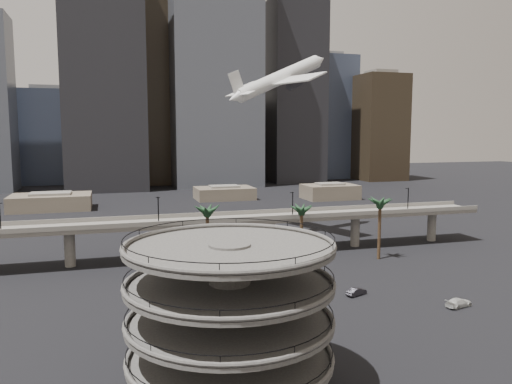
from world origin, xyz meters
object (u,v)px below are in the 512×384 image
object	(u,v)px
car_a	(289,298)
car_b	(356,292)
overpass	(224,224)
car_c	(459,303)
parking_ramp	(230,303)
airborne_jet	(279,79)

from	to	relation	value
car_a	car_b	bearing A→B (deg)	-93.51
car_a	overpass	bearing A→B (deg)	1.25
car_b	car_c	bearing A→B (deg)	-149.42
car_b	car_a	bearing A→B (deg)	68.06
overpass	car_a	bearing A→B (deg)	-84.88
parking_ramp	car_c	bearing A→B (deg)	20.06
overpass	car_c	bearing A→B (deg)	-57.14
parking_ramp	overpass	bearing A→B (deg)	77.57
car_a	car_b	size ratio (longest dim) A/B	1.12
overpass	car_c	distance (m)	52.67
car_b	car_c	xyz separation A→B (m)	(13.00, -9.84, 0.04)
overpass	car_b	distance (m)	37.95
parking_ramp	car_b	world-z (taller)	parking_ramp
parking_ramp	airborne_jet	bearing A→B (deg)	67.22
parking_ramp	car_b	bearing A→B (deg)	41.34
airborne_jet	car_b	distance (m)	66.44
airborne_jet	car_c	size ratio (longest dim) A/B	6.69
car_a	parking_ramp	bearing A→B (deg)	143.27
overpass	car_b	xyz separation A→B (m)	(15.35, -34.06, -6.68)
car_a	car_b	world-z (taller)	car_a
parking_ramp	car_a	distance (m)	30.95
airborne_jet	car_b	bearing A→B (deg)	-114.87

